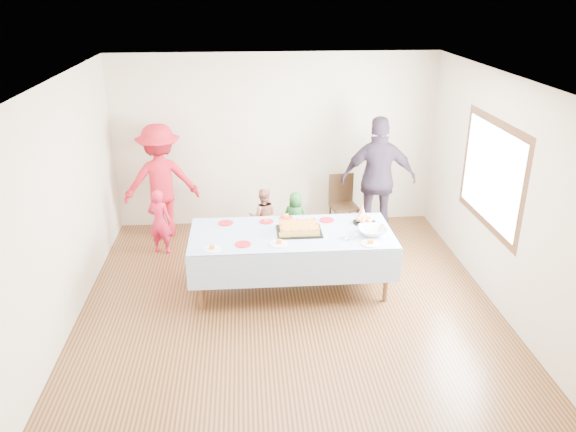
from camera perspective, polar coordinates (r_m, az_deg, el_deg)
name	(u,v)px	position (r m, az deg, el deg)	size (l,w,h in m)	color
ground	(288,299)	(7.04, 0.01, -8.45)	(5.00, 5.00, 0.00)	#432413
room_walls	(293,162)	(6.32, 0.50, 5.48)	(5.04, 5.04, 2.72)	beige
party_table	(291,237)	(6.96, 0.35, -2.10)	(2.50, 1.10, 0.78)	#55381D
birthday_cake	(299,229)	(6.93, 1.13, -1.29)	(0.55, 0.43, 0.10)	black
rolls_tray	(364,220)	(7.26, 7.77, -0.43)	(0.30, 0.30, 0.09)	black
punch_bowl	(373,231)	(6.95, 8.58, -1.52)	(0.35, 0.35, 0.09)	silver
party_hat	(362,210)	(7.46, 7.54, 0.64)	(0.10, 0.10, 0.18)	silver
fork_pile	(349,236)	(6.80, 6.23, -2.05)	(0.24, 0.18, 0.07)	white
plate_red_far_a	(226,223)	(7.23, -6.35, -0.72)	(0.19, 0.19, 0.01)	red
plate_red_far_b	(267,221)	(7.24, -2.20, -0.56)	(0.18, 0.18, 0.01)	red
plate_red_far_c	(286,218)	(7.34, -0.20, -0.20)	(0.17, 0.17, 0.01)	red
plate_red_far_d	(327,220)	(7.30, 3.97, -0.42)	(0.19, 0.19, 0.01)	red
plate_red_near	(243,244)	(6.64, -4.60, -2.88)	(0.19, 0.19, 0.01)	red
plate_white_left	(212,249)	(6.56, -7.73, -3.34)	(0.20, 0.20, 0.01)	white
plate_white_mid	(279,244)	(6.63, -0.95, -2.83)	(0.22, 0.22, 0.01)	white
plate_white_right	(370,243)	(6.70, 8.35, -2.78)	(0.23, 0.23, 0.01)	white
dining_chair	(343,200)	(8.79, 5.56, 1.63)	(0.44, 0.44, 0.90)	black
toddler_left	(160,221)	(8.22, -12.90, -0.53)	(0.35, 0.23, 0.96)	red
toddler_mid	(295,218)	(8.36, 0.75, -0.17)	(0.39, 0.25, 0.79)	#226729
toddler_right	(263,217)	(8.29, -2.53, -0.07)	(0.43, 0.33, 0.88)	#B46B54
adult_left	(161,181)	(8.69, -12.78, 3.50)	(1.13, 0.65, 1.74)	red
adult_right	(378,180)	(8.42, 9.17, 3.68)	(1.11, 0.46, 1.89)	#332938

